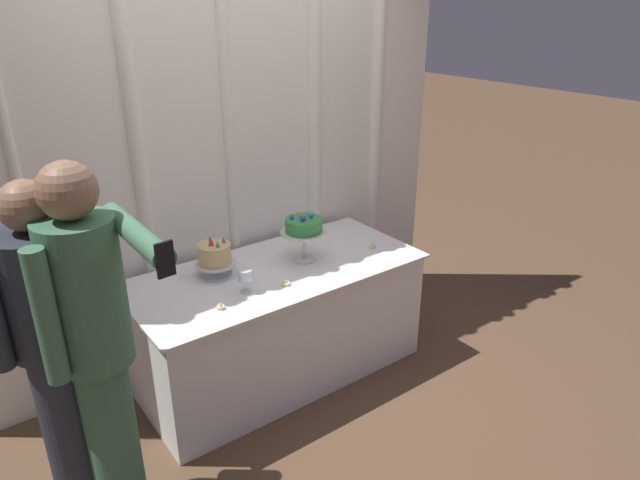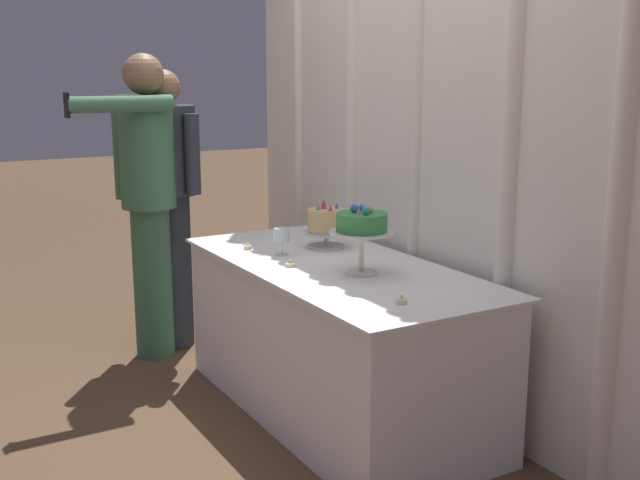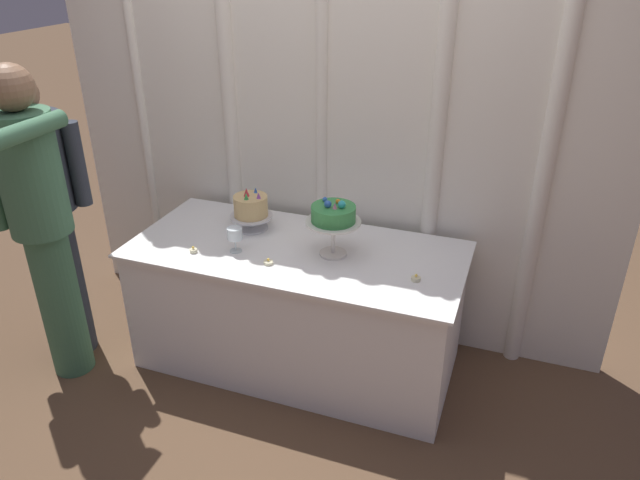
% 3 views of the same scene
% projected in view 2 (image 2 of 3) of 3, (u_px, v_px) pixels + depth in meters
% --- Properties ---
extents(ground_plane, '(24.00, 24.00, 0.00)m').
position_uv_depth(ground_plane, '(318.00, 416.00, 3.67)').
color(ground_plane, brown).
extents(draped_curtain, '(3.26, 0.15, 2.70)m').
position_uv_depth(draped_curtain, '(427.00, 107.00, 3.62)').
color(draped_curtain, white).
rests_on(draped_curtain, ground_plane).
extents(cake_table, '(1.76, 0.81, 0.73)m').
position_uv_depth(cake_table, '(336.00, 339.00, 3.64)').
color(cake_table, white).
rests_on(cake_table, ground_plane).
extents(cake_display_nearleft, '(0.24, 0.24, 0.24)m').
position_uv_depth(cake_display_nearleft, '(326.00, 224.00, 3.88)').
color(cake_display_nearleft, silver).
rests_on(cake_display_nearleft, cake_table).
extents(cake_display_nearright, '(0.28, 0.28, 0.31)m').
position_uv_depth(cake_display_nearright, '(362.00, 226.00, 3.35)').
color(cake_display_nearright, silver).
rests_on(cake_display_nearright, cake_table).
extents(wine_glass, '(0.08, 0.08, 0.13)m').
position_uv_depth(wine_glass, '(282.00, 235.00, 3.72)').
color(wine_glass, silver).
rests_on(wine_glass, cake_table).
extents(tealight_far_left, '(0.04, 0.04, 0.04)m').
position_uv_depth(tealight_far_left, '(248.00, 247.00, 3.86)').
color(tealight_far_left, beige).
rests_on(tealight_far_left, cake_table).
extents(tealight_near_left, '(0.05, 0.05, 0.03)m').
position_uv_depth(tealight_near_left, '(290.00, 265.00, 3.52)').
color(tealight_near_left, beige).
rests_on(tealight_near_left, cake_table).
extents(tealight_near_right, '(0.05, 0.05, 0.04)m').
position_uv_depth(tealight_near_right, '(402.00, 301.00, 2.96)').
color(tealight_near_right, beige).
rests_on(tealight_near_right, cake_table).
extents(guest_man_pink_jacket, '(0.48, 0.46, 1.61)m').
position_uv_depth(guest_man_pink_jacket, '(167.00, 200.00, 4.46)').
color(guest_man_pink_jacket, '#282D38').
rests_on(guest_man_pink_jacket, ground_plane).
extents(guest_girl_blue_dress, '(0.42, 0.65, 1.69)m').
position_uv_depth(guest_girl_blue_dress, '(147.00, 191.00, 4.26)').
color(guest_girl_blue_dress, '#3D6B4C').
rests_on(guest_girl_blue_dress, ground_plane).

